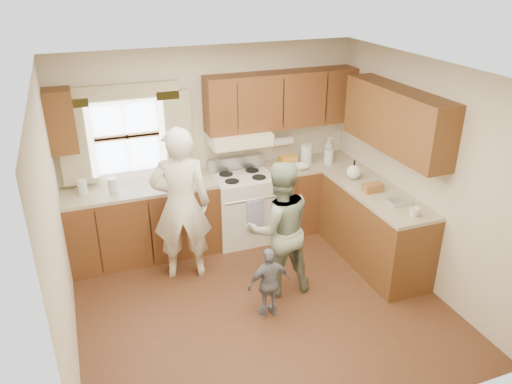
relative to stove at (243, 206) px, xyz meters
name	(u,v)px	position (x,y,z in m)	size (l,w,h in m)	color
room	(261,200)	(-0.30, -1.44, 0.78)	(3.80, 3.80, 3.80)	#4C2C17
kitchen_fixtures	(275,187)	(0.31, -0.36, 0.37)	(3.80, 2.25, 2.15)	#49240F
stove	(243,206)	(0.00, 0.00, 0.00)	(0.76, 0.67, 1.07)	silver
woman_left	(181,205)	(-0.93, -0.59, 0.45)	(0.67, 0.44, 1.83)	silver
woman_right	(279,229)	(-0.01, -1.24, 0.31)	(0.75, 0.58, 1.54)	#213A2B
child	(269,283)	(-0.28, -1.64, -0.07)	(0.47, 0.19, 0.80)	gray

